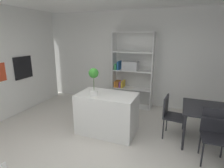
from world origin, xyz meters
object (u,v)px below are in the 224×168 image
(potted_plant_on_island, at_px, (94,78))
(dining_table, at_px, (212,112))
(built_in_oven, at_px, (23,67))
(dining_chair_island_side, at_px, (171,113))
(kitchen_island, at_px, (107,113))
(open_bookshelf, at_px, (129,73))
(dining_chair_near, at_px, (214,131))

(potted_plant_on_island, height_order, dining_table, potted_plant_on_island)
(built_in_oven, bearing_deg, dining_chair_island_side, -0.26)
(kitchen_island, distance_m, open_bookshelf, 1.79)
(built_in_oven, relative_size, potted_plant_on_island, 1.06)
(dining_chair_island_side, bearing_deg, kitchen_island, 109.04)
(built_in_oven, bearing_deg, dining_table, -0.32)
(built_in_oven, bearing_deg, dining_chair_near, -6.41)
(kitchen_island, bearing_deg, open_bookshelf, 89.88)
(open_bookshelf, distance_m, dining_table, 2.50)
(built_in_oven, height_order, open_bookshelf, open_bookshelf)
(open_bookshelf, bearing_deg, kitchen_island, -90.12)
(dining_table, height_order, dining_chair_island_side, dining_chair_island_side)
(built_in_oven, bearing_deg, open_bookshelf, 26.94)
(kitchen_island, distance_m, dining_chair_near, 2.06)
(built_in_oven, xyz_separation_m, dining_chair_near, (4.71, -0.53, -0.70))
(open_bookshelf, relative_size, dining_table, 2.08)
(potted_plant_on_island, distance_m, dining_table, 2.40)
(open_bookshelf, bearing_deg, dining_chair_island_side, -46.31)
(dining_chair_island_side, xyz_separation_m, dining_chair_near, (0.74, -0.51, 0.01))
(potted_plant_on_island, height_order, open_bookshelf, open_bookshelf)
(kitchen_island, bearing_deg, dining_table, 8.61)
(potted_plant_on_island, relative_size, open_bookshelf, 0.26)
(dining_chair_island_side, distance_m, dining_chair_near, 0.90)
(potted_plant_on_island, relative_size, dining_chair_near, 0.64)
(open_bookshelf, height_order, dining_chair_near, open_bookshelf)
(built_in_oven, xyz_separation_m, potted_plant_on_island, (2.43, -0.49, 0.01))
(dining_table, bearing_deg, open_bookshelf, 146.07)
(potted_plant_on_island, xyz_separation_m, dining_chair_near, (2.28, -0.04, -0.71))
(kitchen_island, height_order, open_bookshelf, open_bookshelf)
(dining_table, xyz_separation_m, dining_chair_island_side, (-0.74, 0.01, -0.14))
(potted_plant_on_island, bearing_deg, open_bookshelf, 82.82)
(dining_table, bearing_deg, potted_plant_on_island, -168.60)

